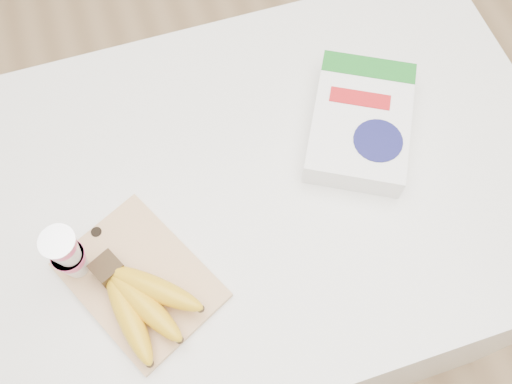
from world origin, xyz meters
TOP-DOWN VIEW (x-y plane):
  - room at (0.00, 0.00)m, footprint 4.00×4.00m
  - table at (0.00, 0.00)m, footprint 1.23×0.82m
  - cutting_board at (-0.26, -0.13)m, footprint 0.30×0.33m
  - bananas at (-0.26, -0.18)m, footprint 0.19×0.22m
  - yogurt_stack at (-0.36, -0.08)m, footprint 0.06×0.06m
  - cereal_box at (0.24, 0.05)m, footprint 0.30×0.34m

SIDE VIEW (x-z plane):
  - table at x=0.00m, z-range 0.00..0.93m
  - cutting_board at x=-0.26m, z-range 0.93..0.94m
  - cereal_box at x=0.24m, z-range 0.92..0.99m
  - bananas at x=-0.26m, z-range 0.93..1.00m
  - yogurt_stack at x=-0.36m, z-range 0.94..1.09m
  - room at x=0.00m, z-range -0.65..3.35m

